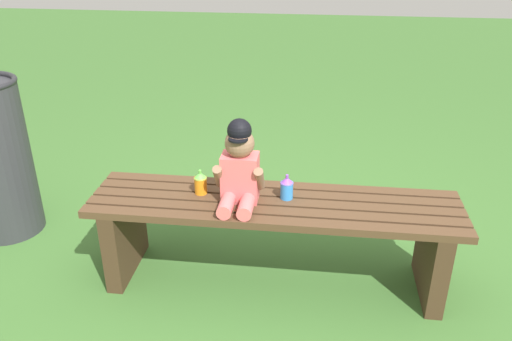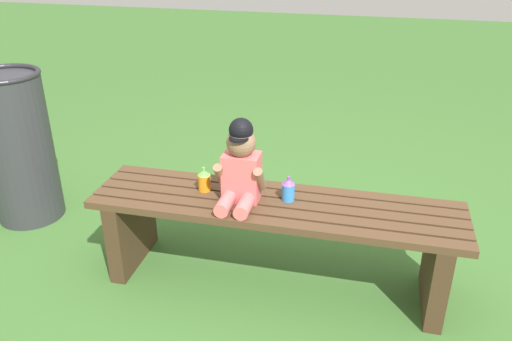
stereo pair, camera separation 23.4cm
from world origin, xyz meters
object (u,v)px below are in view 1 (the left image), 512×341
park_bench (274,227)px  sippy_cup_left (201,182)px  sippy_cup_right (287,187)px  child_figure (239,167)px

park_bench → sippy_cup_left: size_ratio=14.20×
sippy_cup_right → child_figure: bearing=-165.7°
park_bench → sippy_cup_left: bearing=174.5°
child_figure → sippy_cup_right: (0.22, 0.06, -0.12)m
child_figure → sippy_cup_left: 0.24m
sippy_cup_left → sippy_cup_right: 0.42m
park_bench → sippy_cup_left: 0.42m
park_bench → sippy_cup_right: 0.21m
park_bench → sippy_cup_right: size_ratio=14.20×
sippy_cup_left → child_figure: bearing=-15.5°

